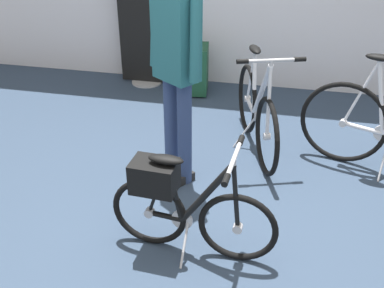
{
  "coord_description": "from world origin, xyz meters",
  "views": [
    {
      "loc": [
        0.66,
        -2.43,
        2.12
      ],
      "look_at": [
        0.07,
        0.24,
        0.55
      ],
      "focal_mm": 43.44,
      "sensor_mm": 36.0,
      "label": 1
    }
  ],
  "objects_px": {
    "floor_banner_stand": "(144,21)",
    "visitor_near_wall": "(176,56)",
    "display_bike_left": "(257,112)",
    "folding_bike_foreground": "(181,203)",
    "rolling_suitcase": "(199,69)"
  },
  "relations": [
    {
      "from": "folding_bike_foreground",
      "to": "display_bike_left",
      "type": "xyz_separation_m",
      "value": [
        0.33,
        1.42,
        -0.01
      ]
    },
    {
      "from": "folding_bike_foreground",
      "to": "visitor_near_wall",
      "type": "height_order",
      "value": "visitor_near_wall"
    },
    {
      "from": "floor_banner_stand",
      "to": "rolling_suitcase",
      "type": "relative_size",
      "value": 2.0
    },
    {
      "from": "folding_bike_foreground",
      "to": "visitor_near_wall",
      "type": "relative_size",
      "value": 0.61
    },
    {
      "from": "floor_banner_stand",
      "to": "display_bike_left",
      "type": "height_order",
      "value": "floor_banner_stand"
    },
    {
      "from": "folding_bike_foreground",
      "to": "display_bike_left",
      "type": "height_order",
      "value": "display_bike_left"
    },
    {
      "from": "floor_banner_stand",
      "to": "rolling_suitcase",
      "type": "xyz_separation_m",
      "value": [
        0.67,
        -0.15,
        -0.46
      ]
    },
    {
      "from": "visitor_near_wall",
      "to": "rolling_suitcase",
      "type": "xyz_separation_m",
      "value": [
        -0.18,
        1.73,
        -0.74
      ]
    },
    {
      "from": "display_bike_left",
      "to": "visitor_near_wall",
      "type": "height_order",
      "value": "visitor_near_wall"
    },
    {
      "from": "rolling_suitcase",
      "to": "floor_banner_stand",
      "type": "bearing_deg",
      "value": 167.61
    },
    {
      "from": "visitor_near_wall",
      "to": "rolling_suitcase",
      "type": "bearing_deg",
      "value": 96.01
    },
    {
      "from": "floor_banner_stand",
      "to": "rolling_suitcase",
      "type": "height_order",
      "value": "floor_banner_stand"
    },
    {
      "from": "floor_banner_stand",
      "to": "display_bike_left",
      "type": "relative_size",
      "value": 1.25
    },
    {
      "from": "floor_banner_stand",
      "to": "visitor_near_wall",
      "type": "height_order",
      "value": "visitor_near_wall"
    },
    {
      "from": "floor_banner_stand",
      "to": "display_bike_left",
      "type": "distance_m",
      "value": 1.94
    }
  ]
}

